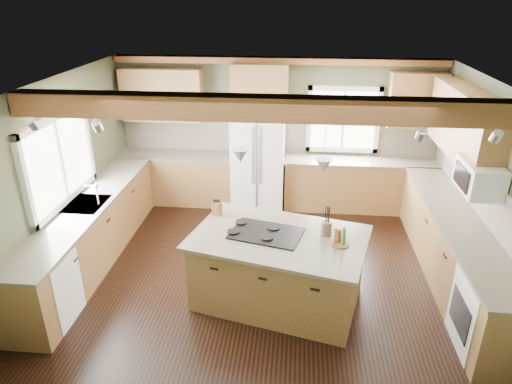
# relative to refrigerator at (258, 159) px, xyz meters

# --- Properties ---
(floor) EXTENTS (5.60, 5.60, 0.00)m
(floor) POSITION_rel_refrigerator_xyz_m (0.30, -2.12, -0.90)
(floor) COLOR black
(floor) RESTS_ON ground
(ceiling) EXTENTS (5.60, 5.60, 0.00)m
(ceiling) POSITION_rel_refrigerator_xyz_m (0.30, -2.12, 1.70)
(ceiling) COLOR silver
(ceiling) RESTS_ON wall_back
(wall_back) EXTENTS (5.60, 0.00, 5.60)m
(wall_back) POSITION_rel_refrigerator_xyz_m (0.30, 0.38, 0.40)
(wall_back) COLOR #4D543B
(wall_back) RESTS_ON ground
(wall_left) EXTENTS (0.00, 5.00, 5.00)m
(wall_left) POSITION_rel_refrigerator_xyz_m (-2.50, -2.12, 0.40)
(wall_left) COLOR #4D543B
(wall_left) RESTS_ON ground
(wall_right) EXTENTS (0.00, 5.00, 5.00)m
(wall_right) POSITION_rel_refrigerator_xyz_m (3.10, -2.12, 0.40)
(wall_right) COLOR #4D543B
(wall_right) RESTS_ON ground
(ceiling_beam) EXTENTS (5.55, 0.26, 0.26)m
(ceiling_beam) POSITION_rel_refrigerator_xyz_m (0.30, -2.72, 1.57)
(ceiling_beam) COLOR #583119
(ceiling_beam) RESTS_ON ceiling
(soffit_trim) EXTENTS (5.55, 0.20, 0.10)m
(soffit_trim) POSITION_rel_refrigerator_xyz_m (0.30, 0.28, 1.64)
(soffit_trim) COLOR #583119
(soffit_trim) RESTS_ON ceiling
(backsplash_back) EXTENTS (5.58, 0.03, 0.58)m
(backsplash_back) POSITION_rel_refrigerator_xyz_m (0.30, 0.36, 0.31)
(backsplash_back) COLOR brown
(backsplash_back) RESTS_ON wall_back
(backsplash_right) EXTENTS (0.03, 3.70, 0.58)m
(backsplash_right) POSITION_rel_refrigerator_xyz_m (3.08, -2.07, 0.31)
(backsplash_right) COLOR brown
(backsplash_right) RESTS_ON wall_right
(base_cab_back_left) EXTENTS (2.02, 0.60, 0.88)m
(base_cab_back_left) POSITION_rel_refrigerator_xyz_m (-1.49, 0.08, -0.46)
(base_cab_back_left) COLOR brown
(base_cab_back_left) RESTS_ON floor
(counter_back_left) EXTENTS (2.06, 0.64, 0.04)m
(counter_back_left) POSITION_rel_refrigerator_xyz_m (-1.49, 0.08, 0.00)
(counter_back_left) COLOR #473E34
(counter_back_left) RESTS_ON base_cab_back_left
(base_cab_back_right) EXTENTS (2.62, 0.60, 0.88)m
(base_cab_back_right) POSITION_rel_refrigerator_xyz_m (1.79, 0.08, -0.46)
(base_cab_back_right) COLOR brown
(base_cab_back_right) RESTS_ON floor
(counter_back_right) EXTENTS (2.66, 0.64, 0.04)m
(counter_back_right) POSITION_rel_refrigerator_xyz_m (1.79, 0.08, 0.00)
(counter_back_right) COLOR #473E34
(counter_back_right) RESTS_ON base_cab_back_right
(base_cab_left) EXTENTS (0.60, 3.70, 0.88)m
(base_cab_left) POSITION_rel_refrigerator_xyz_m (-2.20, -2.07, -0.46)
(base_cab_left) COLOR brown
(base_cab_left) RESTS_ON floor
(counter_left) EXTENTS (0.64, 3.74, 0.04)m
(counter_left) POSITION_rel_refrigerator_xyz_m (-2.20, -2.07, 0.00)
(counter_left) COLOR #473E34
(counter_left) RESTS_ON base_cab_left
(base_cab_right) EXTENTS (0.60, 3.70, 0.88)m
(base_cab_right) POSITION_rel_refrigerator_xyz_m (2.80, -2.07, -0.46)
(base_cab_right) COLOR brown
(base_cab_right) RESTS_ON floor
(counter_right) EXTENTS (0.64, 3.74, 0.04)m
(counter_right) POSITION_rel_refrigerator_xyz_m (2.80, -2.07, 0.00)
(counter_right) COLOR #473E34
(counter_right) RESTS_ON base_cab_right
(upper_cab_back_left) EXTENTS (1.40, 0.35, 0.90)m
(upper_cab_back_left) POSITION_rel_refrigerator_xyz_m (-1.69, 0.21, 1.05)
(upper_cab_back_left) COLOR brown
(upper_cab_back_left) RESTS_ON wall_back
(upper_cab_over_fridge) EXTENTS (0.96, 0.35, 0.70)m
(upper_cab_over_fridge) POSITION_rel_refrigerator_xyz_m (-0.00, 0.21, 1.25)
(upper_cab_over_fridge) COLOR brown
(upper_cab_over_fridge) RESTS_ON wall_back
(upper_cab_right) EXTENTS (0.35, 2.20, 0.90)m
(upper_cab_right) POSITION_rel_refrigerator_xyz_m (2.92, -1.22, 1.05)
(upper_cab_right) COLOR brown
(upper_cab_right) RESTS_ON wall_right
(upper_cab_back_corner) EXTENTS (0.90, 0.35, 0.90)m
(upper_cab_back_corner) POSITION_rel_refrigerator_xyz_m (2.60, 0.21, 1.05)
(upper_cab_back_corner) COLOR brown
(upper_cab_back_corner) RESTS_ON wall_back
(window_left) EXTENTS (0.04, 1.60, 1.05)m
(window_left) POSITION_rel_refrigerator_xyz_m (-2.48, -2.07, 0.65)
(window_left) COLOR white
(window_left) RESTS_ON wall_left
(window_back) EXTENTS (1.10, 0.04, 1.00)m
(window_back) POSITION_rel_refrigerator_xyz_m (1.45, 0.36, 0.65)
(window_back) COLOR white
(window_back) RESTS_ON wall_back
(sink) EXTENTS (0.50, 0.65, 0.03)m
(sink) POSITION_rel_refrigerator_xyz_m (-2.20, -2.07, 0.01)
(sink) COLOR #262628
(sink) RESTS_ON counter_left
(faucet) EXTENTS (0.02, 0.02, 0.28)m
(faucet) POSITION_rel_refrigerator_xyz_m (-2.02, -2.07, 0.15)
(faucet) COLOR #B2B2B7
(faucet) RESTS_ON sink
(dishwasher) EXTENTS (0.60, 0.60, 0.84)m
(dishwasher) POSITION_rel_refrigerator_xyz_m (-2.19, -3.37, -0.47)
(dishwasher) COLOR white
(dishwasher) RESTS_ON floor
(oven) EXTENTS (0.60, 0.72, 0.84)m
(oven) POSITION_rel_refrigerator_xyz_m (2.79, -3.37, -0.47)
(oven) COLOR white
(oven) RESTS_ON floor
(microwave) EXTENTS (0.40, 0.70, 0.38)m
(microwave) POSITION_rel_refrigerator_xyz_m (2.88, -2.17, 0.65)
(microwave) COLOR white
(microwave) RESTS_ON wall_right
(pendant_left) EXTENTS (0.18, 0.18, 0.16)m
(pendant_left) POSITION_rel_refrigerator_xyz_m (0.03, -2.60, 0.98)
(pendant_left) COLOR #B2B2B7
(pendant_left) RESTS_ON ceiling
(pendant_right) EXTENTS (0.18, 0.18, 0.16)m
(pendant_right) POSITION_rel_refrigerator_xyz_m (0.96, -2.84, 0.98)
(pendant_right) COLOR #B2B2B7
(pendant_right) RESTS_ON ceiling
(refrigerator) EXTENTS (0.90, 0.74, 1.80)m
(refrigerator) POSITION_rel_refrigerator_xyz_m (0.00, 0.00, 0.00)
(refrigerator) COLOR white
(refrigerator) RESTS_ON floor
(island) EXTENTS (2.16, 1.62, 0.88)m
(island) POSITION_rel_refrigerator_xyz_m (0.50, -2.72, -0.46)
(island) COLOR brown
(island) RESTS_ON floor
(island_top) EXTENTS (2.32, 1.77, 0.04)m
(island_top) POSITION_rel_refrigerator_xyz_m (0.50, -2.72, 0.00)
(island_top) COLOR #473E34
(island_top) RESTS_ON island
(cooktop) EXTENTS (0.95, 0.75, 0.02)m
(cooktop) POSITION_rel_refrigerator_xyz_m (0.34, -2.68, 0.03)
(cooktop) COLOR black
(cooktop) RESTS_ON island_top
(knife_block) EXTENTS (0.13, 0.12, 0.18)m
(knife_block) POSITION_rel_refrigerator_xyz_m (-0.34, -2.24, 0.11)
(knife_block) COLOR brown
(knife_block) RESTS_ON island_top
(utensil_crock) EXTENTS (0.17, 0.17, 0.17)m
(utensil_crock) POSITION_rel_refrigerator_xyz_m (1.06, -2.63, 0.10)
(utensil_crock) COLOR #3C3630
(utensil_crock) RESTS_ON island_top
(bottle_tray) EXTENTS (0.33, 0.33, 0.22)m
(bottle_tray) POSITION_rel_refrigerator_xyz_m (1.20, -2.84, 0.13)
(bottle_tray) COLOR brown
(bottle_tray) RESTS_ON island_top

